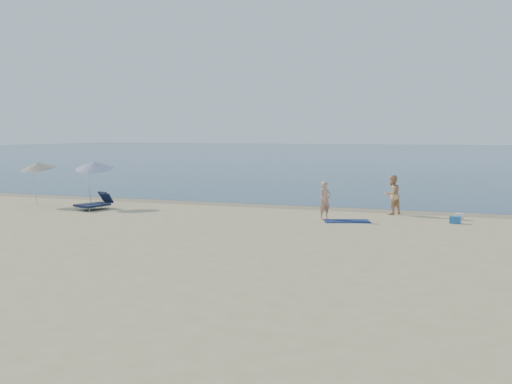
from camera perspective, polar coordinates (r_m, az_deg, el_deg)
ground at (r=13.52m, az=-21.38°, el=-10.30°), size 160.00×160.00×0.00m
sea at (r=109.98m, az=16.35°, el=3.27°), size 240.00×160.00×0.01m
wet_sand_strip at (r=30.50m, az=3.93°, el=-1.37°), size 240.00×1.60×0.00m
person_left at (r=26.27m, az=6.15°, el=-0.75°), size 0.63×0.69×1.57m
person_right at (r=28.38m, az=12.01°, el=-0.25°), size 1.01×1.05×1.71m
beach_towel at (r=25.90m, az=8.08°, el=-2.58°), size 2.03×1.57×0.03m
white_bag at (r=27.42m, az=17.62°, el=-2.09°), size 0.34×0.30×0.26m
blue_cooler at (r=26.26m, az=17.29°, el=-2.38°), size 0.43×0.33×0.29m
umbrella_near at (r=31.39m, az=-14.18°, el=2.34°), size 2.24×2.25×2.39m
umbrella_far at (r=33.00m, az=-18.82°, el=2.23°), size 1.82×1.85×2.26m
lounger_left at (r=30.67m, az=-14.24°, el=-0.95°), size 1.09×1.86×0.78m
lounger_right at (r=30.31m, az=-13.90°, el=-1.06°), size 0.83×1.73×0.73m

